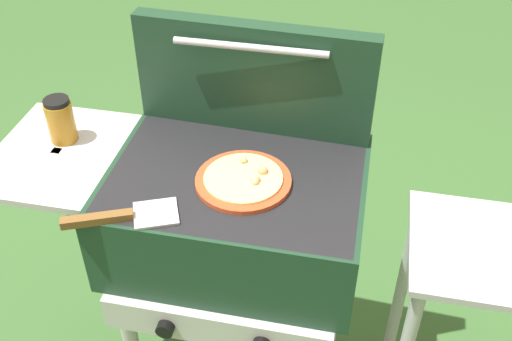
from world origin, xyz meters
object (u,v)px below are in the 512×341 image
pizza_cheese (244,180)px  grill (232,217)px  prep_table (481,308)px  spatula (122,217)px  sauce_jar (61,120)px

pizza_cheese → grill: bearing=149.6°
grill → pizza_cheese: (0.04, -0.02, 0.15)m
prep_table → grill: bearing=-179.6°
spatula → prep_table: (0.88, 0.21, -0.36)m
grill → prep_table: grill is taller
prep_table → pizza_cheese: bearing=-177.5°
spatula → prep_table: size_ratio=0.34×
grill → sauce_jar: bearing=173.2°
pizza_cheese → sauce_jar: 0.51m
spatula → prep_table: spatula is taller
prep_table → sauce_jar: bearing=177.4°
sauce_jar → spatula: sauce_jar is taller
pizza_cheese → spatula: pizza_cheese is taller
grill → sauce_jar: sauce_jar is taller
pizza_cheese → prep_table: bearing=2.5°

